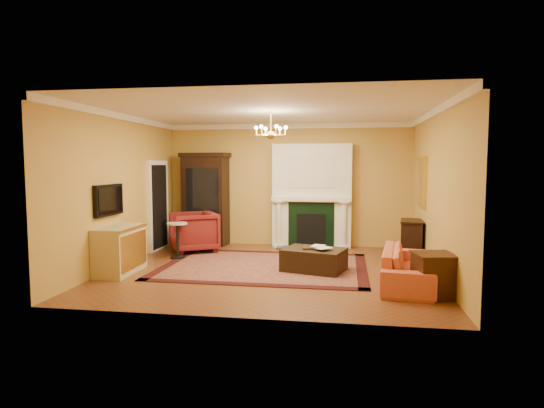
% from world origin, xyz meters
% --- Properties ---
extents(floor, '(6.00, 5.50, 0.02)m').
position_xyz_m(floor, '(0.00, 0.00, -0.01)').
color(floor, brown).
rests_on(floor, ground).
extents(ceiling, '(6.00, 5.50, 0.02)m').
position_xyz_m(ceiling, '(0.00, 0.00, 3.01)').
color(ceiling, white).
rests_on(ceiling, wall_back).
extents(wall_back, '(6.00, 0.02, 3.00)m').
position_xyz_m(wall_back, '(0.00, 2.76, 1.50)').
color(wall_back, '#B49F40').
rests_on(wall_back, floor).
extents(wall_front, '(6.00, 0.02, 3.00)m').
position_xyz_m(wall_front, '(0.00, -2.76, 1.50)').
color(wall_front, '#B49F40').
rests_on(wall_front, floor).
extents(wall_left, '(0.02, 5.50, 3.00)m').
position_xyz_m(wall_left, '(-3.01, 0.00, 1.50)').
color(wall_left, '#B49F40').
rests_on(wall_left, floor).
extents(wall_right, '(0.02, 5.50, 3.00)m').
position_xyz_m(wall_right, '(3.01, 0.00, 1.50)').
color(wall_right, '#B49F40').
rests_on(wall_right, floor).
extents(fireplace, '(1.90, 0.70, 2.50)m').
position_xyz_m(fireplace, '(0.60, 2.57, 1.19)').
color(fireplace, white).
rests_on(fireplace, wall_back).
extents(crown_molding, '(6.00, 5.50, 0.12)m').
position_xyz_m(crown_molding, '(0.00, 0.96, 2.94)').
color(crown_molding, white).
rests_on(crown_molding, ceiling).
extents(doorway, '(0.08, 1.05, 2.10)m').
position_xyz_m(doorway, '(-2.95, 1.70, 1.05)').
color(doorway, white).
rests_on(doorway, wall_left).
extents(tv_panel, '(0.09, 0.95, 0.58)m').
position_xyz_m(tv_panel, '(-2.95, -0.60, 1.35)').
color(tv_panel, black).
rests_on(tv_panel, wall_left).
extents(gilt_mirror, '(0.06, 0.76, 1.05)m').
position_xyz_m(gilt_mirror, '(2.97, 1.40, 1.65)').
color(gilt_mirror, gold).
rests_on(gilt_mirror, wall_right).
extents(chandelier, '(0.63, 0.55, 0.53)m').
position_xyz_m(chandelier, '(-0.00, 0.00, 2.61)').
color(chandelier, gold).
rests_on(chandelier, ceiling).
extents(oriental_rug, '(4.01, 3.03, 0.02)m').
position_xyz_m(oriental_rug, '(-0.18, 0.26, 0.01)').
color(oriental_rug, '#460F16').
rests_on(oriental_rug, floor).
extents(china_cabinet, '(1.15, 0.62, 2.19)m').
position_xyz_m(china_cabinet, '(-2.04, 2.49, 1.10)').
color(china_cabinet, black).
rests_on(china_cabinet, floor).
extents(wingback_armchair, '(1.29, 1.31, 1.01)m').
position_xyz_m(wingback_armchair, '(-2.04, 1.53, 0.51)').
color(wingback_armchair, maroon).
rests_on(wingback_armchair, floor).
extents(pedestal_table, '(0.43, 0.43, 0.77)m').
position_xyz_m(pedestal_table, '(-2.14, 0.74, 0.45)').
color(pedestal_table, black).
rests_on(pedestal_table, floor).
extents(commode, '(0.57, 1.17, 0.87)m').
position_xyz_m(commode, '(-2.73, -0.65, 0.43)').
color(commode, '#C9B393').
rests_on(commode, floor).
extents(coral_sofa, '(0.88, 2.13, 0.81)m').
position_xyz_m(coral_sofa, '(2.44, -0.67, 0.40)').
color(coral_sofa, '#D85844').
rests_on(coral_sofa, floor).
extents(end_table, '(0.65, 0.65, 0.64)m').
position_xyz_m(end_table, '(2.72, -1.37, 0.32)').
color(end_table, '#331A0E').
rests_on(end_table, floor).
extents(console_table, '(0.52, 0.79, 0.82)m').
position_xyz_m(console_table, '(2.78, 1.33, 0.41)').
color(console_table, black).
rests_on(console_table, floor).
extents(leather_ottoman, '(1.28, 1.07, 0.41)m').
position_xyz_m(leather_ottoman, '(0.82, 0.04, 0.22)').
color(leather_ottoman, black).
rests_on(leather_ottoman, oriental_rug).
extents(ottoman_tray, '(0.49, 0.41, 0.03)m').
position_xyz_m(ottoman_tray, '(0.82, 0.10, 0.44)').
color(ottoman_tray, black).
rests_on(ottoman_tray, leather_ottoman).
extents(book_a, '(0.23, 0.08, 0.31)m').
position_xyz_m(book_a, '(0.78, 0.09, 0.61)').
color(book_a, gray).
rests_on(book_a, ottoman_tray).
extents(book_b, '(0.16, 0.17, 0.29)m').
position_xyz_m(book_b, '(0.94, -0.03, 0.60)').
color(book_b, gray).
rests_on(book_b, ottoman_tray).
extents(topiary_left, '(0.18, 0.18, 0.48)m').
position_xyz_m(topiary_left, '(0.01, 2.53, 1.49)').
color(topiary_left, tan).
rests_on(topiary_left, fireplace).
extents(topiary_right, '(0.15, 0.15, 0.40)m').
position_xyz_m(topiary_right, '(1.39, 2.53, 1.45)').
color(topiary_right, tan).
rests_on(topiary_right, fireplace).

